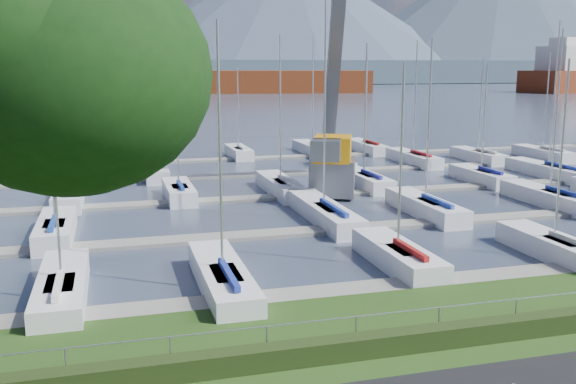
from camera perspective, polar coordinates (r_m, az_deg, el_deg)
name	(u,v)px	position (r m, az deg, el deg)	size (l,w,h in m)	color
water	(130,89)	(278.66, -13.86, 8.87)	(800.00, 540.00, 0.20)	#3C4558
hedge	(389,343)	(21.72, 8.97, -13.08)	(80.00, 0.70, 0.70)	#243312
fence	(385,313)	(21.72, 8.59, -10.63)	(0.04, 0.04, 80.00)	#92949A
foothill	(125,72)	(348.48, -14.28, 10.30)	(900.00, 80.00, 12.00)	#475968
mountains	(131,4)	(424.94, -13.78, 15.92)	(1190.00, 360.00, 115.00)	#465667
docks	(236,200)	(46.13, -4.63, -0.68)	(90.00, 41.60, 0.25)	slate
crane	(333,119)	(47.82, 4.06, 6.47)	(6.07, 13.48, 22.35)	#595B61
cargo_ship_mid	(225,82)	(232.02, -5.65, 9.73)	(96.15, 34.41, 21.50)	maroon
sailboat_fleet	(199,119)	(47.04, -7.95, 6.46)	(74.92, 49.95, 13.59)	#1B1C96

